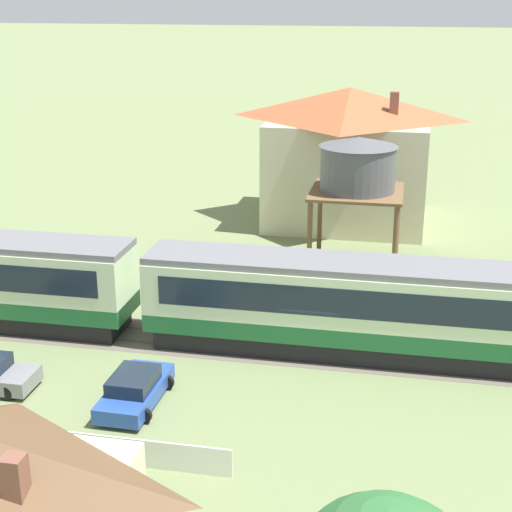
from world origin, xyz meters
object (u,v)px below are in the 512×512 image
at_px(water_tower, 358,167).
at_px(parked_car_blue, 135,389).
at_px(station_house_terracotta_roof, 348,154).
at_px(passenger_train, 388,306).

xyz_separation_m(water_tower, parked_car_blue, (-7.01, -17.27, -5.22)).
distance_m(station_house_terracotta_roof, water_tower, 9.66).
relative_size(water_tower, parked_car_blue, 1.77).
xyz_separation_m(station_house_terracotta_roof, water_tower, (1.31, -9.50, 1.20)).
height_order(passenger_train, parked_car_blue, passenger_train).
bearing_deg(station_house_terracotta_roof, water_tower, -82.15).
bearing_deg(passenger_train, water_tower, 101.49).
xyz_separation_m(passenger_train, station_house_terracotta_roof, (-3.59, 20.72, 2.28)).
distance_m(passenger_train, water_tower, 11.97).
bearing_deg(water_tower, parked_car_blue, -112.08).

